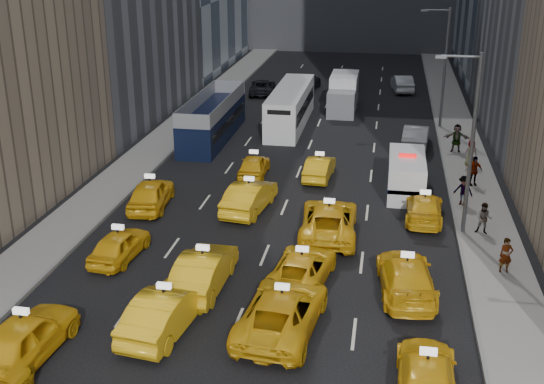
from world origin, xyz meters
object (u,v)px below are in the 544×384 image
at_px(city_bus, 290,107).
at_px(pedestrian_0, 506,255).
at_px(nypd_van, 406,175).
at_px(double_decker, 213,118).
at_px(box_truck, 343,94).

relative_size(city_bus, pedestrian_0, 7.22).
distance_m(nypd_van, double_decker, 16.19).
bearing_deg(pedestrian_0, city_bus, 111.04).
xyz_separation_m(nypd_van, city_bus, (-8.70, 13.43, 0.41)).
bearing_deg(box_truck, city_bus, -126.38).
bearing_deg(nypd_van, box_truck, 107.86).
bearing_deg(box_truck, nypd_van, -76.17).
relative_size(double_decker, box_truck, 1.68).
height_order(double_decker, pedestrian_0, double_decker).
bearing_deg(double_decker, pedestrian_0, -46.95).
bearing_deg(double_decker, nypd_van, -33.50).
distance_m(nypd_van, city_bus, 16.01).
height_order(nypd_van, pedestrian_0, nypd_van).
bearing_deg(pedestrian_0, double_decker, 126.14).
xyz_separation_m(double_decker, city_bus, (4.97, 4.77, -0.12)).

